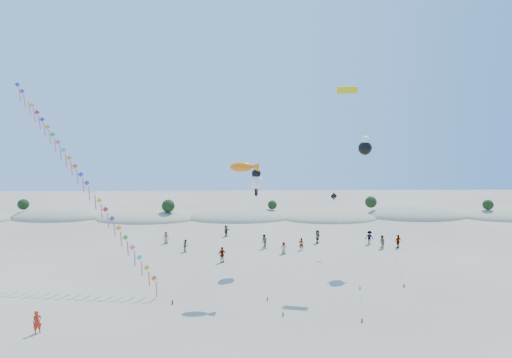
% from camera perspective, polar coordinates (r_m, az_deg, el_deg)
% --- Properties ---
extents(ground, '(160.00, 160.00, 0.00)m').
position_cam_1_polar(ground, '(32.93, -3.83, -21.14)').
color(ground, gray).
rests_on(ground, ground).
extents(dune_ridge, '(145.30, 11.49, 5.57)m').
position_cam_1_polar(dune_ridge, '(75.83, -1.56, -5.10)').
color(dune_ridge, '#9B9172').
rests_on(dune_ridge, ground).
extents(kite_train, '(20.19, 14.24, 21.09)m').
position_cam_1_polar(kite_train, '(47.37, -22.54, 0.79)').
color(kite_train, '#3F2D1E').
rests_on(kite_train, ground).
extents(fish_kite, '(4.61, 7.14, 12.33)m').
position_cam_1_polar(fish_kite, '(40.54, -1.51, 1.59)').
color(fish_kite, '#3F2D1E').
rests_on(fish_kite, ground).
extents(cartoon_kite_low, '(1.60, 10.84, 11.05)m').
position_cam_1_polar(cartoon_kite_low, '(47.42, 0.03, -0.17)').
color(cartoon_kite_low, '#3F2D1E').
rests_on(cartoon_kite_low, ground).
extents(cartoon_kite_high, '(3.04, 8.91, 14.72)m').
position_cam_1_polar(cartoon_kite_high, '(50.03, 14.34, 4.19)').
color(cartoon_kite_high, '#3F2D1E').
rests_on(cartoon_kite_high, ground).
extents(parafoil_kite, '(2.56, 13.42, 19.92)m').
position_cam_1_polar(parafoil_kite, '(46.47, 12.11, 11.01)').
color(parafoil_kite, '#3F2D1E').
rests_on(parafoil_kite, ground).
extents(dark_kite, '(0.89, 12.80, 7.66)m').
position_cam_1_polar(dark_kite, '(50.61, 11.18, -5.31)').
color(dark_kite, '#3F2D1E').
rests_on(dark_kite, ground).
extents(flyer_foreground, '(0.75, 0.73, 1.75)m').
position_cam_1_polar(flyer_foreground, '(37.81, -27.14, -16.63)').
color(flyer_foreground, red).
rests_on(flyer_foreground, ground).
extents(beachgoers, '(31.77, 13.59, 1.84)m').
position_cam_1_polar(beachgoers, '(57.24, 4.93, -8.14)').
color(beachgoers, slate).
rests_on(beachgoers, ground).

